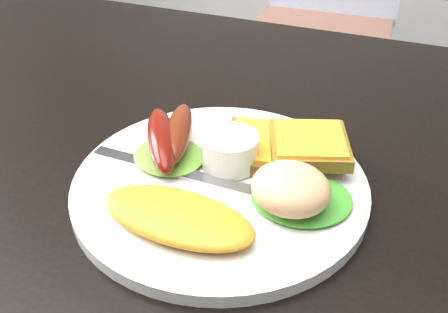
% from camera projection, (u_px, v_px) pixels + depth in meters
% --- Properties ---
extents(dining_table, '(1.20, 0.80, 0.04)m').
position_uv_depth(dining_table, '(204.00, 184.00, 0.52)').
color(dining_table, black).
rests_on(dining_table, ground).
extents(dining_chair, '(0.42, 0.42, 0.05)m').
position_uv_depth(dining_chair, '(318.00, 38.00, 1.56)').
color(dining_chair, '#A26A53').
rests_on(dining_chair, ground).
extents(person, '(0.56, 0.48, 1.33)m').
position_uv_depth(person, '(241.00, 38.00, 1.01)').
color(person, navy).
rests_on(person, ground).
extents(plate, '(0.27, 0.27, 0.01)m').
position_uv_depth(plate, '(220.00, 186.00, 0.48)').
color(plate, white).
rests_on(plate, dining_table).
extents(lettuce_left, '(0.09, 0.09, 0.01)m').
position_uv_depth(lettuce_left, '(169.00, 156.00, 0.50)').
color(lettuce_left, '#609728').
rests_on(lettuce_left, plate).
extents(lettuce_right, '(0.10, 0.09, 0.01)m').
position_uv_depth(lettuce_right, '(302.00, 198.00, 0.45)').
color(lettuce_right, green).
rests_on(lettuce_right, plate).
extents(omelette, '(0.14, 0.07, 0.02)m').
position_uv_depth(omelette, '(177.00, 216.00, 0.42)').
color(omelette, gold).
rests_on(omelette, plate).
extents(sausage_a, '(0.08, 0.11, 0.03)m').
position_uv_depth(sausage_a, '(162.00, 139.00, 0.50)').
color(sausage_a, '#620A02').
rests_on(sausage_a, lettuce_left).
extents(sausage_b, '(0.06, 0.11, 0.03)m').
position_uv_depth(sausage_b, '(179.00, 132.00, 0.51)').
color(sausage_b, '#5E1412').
rests_on(sausage_b, lettuce_left).
extents(ramekin, '(0.06, 0.06, 0.03)m').
position_uv_depth(ramekin, '(230.00, 150.00, 0.49)').
color(ramekin, white).
rests_on(ramekin, plate).
extents(toast_a, '(0.10, 0.10, 0.01)m').
position_uv_depth(toast_a, '(266.00, 148.00, 0.51)').
color(toast_a, '#995A1D').
rests_on(toast_a, plate).
extents(toast_b, '(0.09, 0.09, 0.01)m').
position_uv_depth(toast_b, '(309.00, 145.00, 0.49)').
color(toast_b, olive).
rests_on(toast_b, toast_a).
extents(potato_salad, '(0.08, 0.08, 0.04)m').
position_uv_depth(potato_salad, '(291.00, 188.00, 0.43)').
color(potato_salad, beige).
rests_on(potato_salad, lettuce_right).
extents(fork, '(0.17, 0.02, 0.00)m').
position_uv_depth(fork, '(173.00, 171.00, 0.49)').
color(fork, '#ADAFB7').
rests_on(fork, plate).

